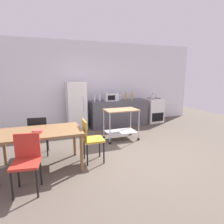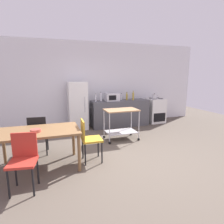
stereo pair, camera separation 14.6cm
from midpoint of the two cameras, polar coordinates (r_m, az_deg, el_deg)
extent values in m
plane|color=brown|center=(4.21, 4.70, -13.94)|extent=(12.00, 12.00, 0.00)
cube|color=white|center=(6.87, -5.94, 8.35)|extent=(8.40, 0.12, 2.90)
cube|color=#4C4C51|center=(6.69, 2.94, -0.32)|extent=(2.00, 0.64, 0.90)
cube|color=brown|center=(3.84, -20.13, -5.47)|extent=(1.50, 0.90, 0.04)
cylinder|color=brown|center=(3.64, -8.66, -12.08)|extent=(0.06, 0.06, 0.71)
cylinder|color=brown|center=(4.40, -28.84, -9.23)|extent=(0.06, 0.06, 0.71)
cylinder|color=brown|center=(4.36, -10.54, -8.15)|extent=(0.06, 0.06, 0.71)
cube|color=#B72D23|center=(3.25, -24.04, -13.70)|extent=(0.46, 0.46, 0.04)
cube|color=#B72D23|center=(3.33, -23.61, -8.97)|extent=(0.38, 0.09, 0.40)
cylinder|color=black|center=(3.26, -27.48, -18.75)|extent=(0.03, 0.03, 0.45)
cylinder|color=black|center=(3.18, -21.29, -19.05)|extent=(0.03, 0.03, 0.45)
cylinder|color=black|center=(3.55, -25.81, -16.09)|extent=(0.03, 0.03, 0.45)
cylinder|color=black|center=(3.47, -20.19, -16.27)|extent=(0.03, 0.03, 0.45)
cube|color=black|center=(4.61, -20.33, -6.11)|extent=(0.43, 0.43, 0.04)
cube|color=black|center=(4.38, -20.75, -4.04)|extent=(0.38, 0.06, 0.40)
cylinder|color=black|center=(4.83, -17.91, -8.22)|extent=(0.03, 0.03, 0.45)
cylinder|color=black|center=(4.86, -21.95, -8.36)|extent=(0.03, 0.03, 0.45)
cylinder|color=black|center=(4.51, -18.14, -9.63)|extent=(0.03, 0.03, 0.45)
cylinder|color=black|center=(4.55, -22.48, -9.76)|extent=(0.03, 0.03, 0.45)
cube|color=gold|center=(3.97, -5.01, -8.19)|extent=(0.41, 0.41, 0.04)
cube|color=gold|center=(3.87, -7.68, -5.34)|extent=(0.04, 0.38, 0.40)
cylinder|color=black|center=(3.94, -1.95, -12.12)|extent=(0.03, 0.03, 0.45)
cylinder|color=black|center=(4.25, -3.16, -10.37)|extent=(0.03, 0.03, 0.45)
cylinder|color=black|center=(3.88, -6.93, -12.63)|extent=(0.03, 0.03, 0.45)
cylinder|color=black|center=(4.19, -7.77, -10.80)|extent=(0.03, 0.03, 0.45)
cube|color=white|center=(7.36, 13.41, 0.45)|extent=(0.60, 0.60, 0.90)
cube|color=black|center=(7.15, 14.63, -1.58)|extent=(0.48, 0.01, 0.32)
cylinder|color=#47474C|center=(7.13, 13.20, 3.85)|extent=(0.16, 0.16, 0.02)
cylinder|color=#47474C|center=(7.27, 14.95, 3.91)|extent=(0.16, 0.16, 0.02)
cylinder|color=#47474C|center=(7.33, 12.21, 4.09)|extent=(0.16, 0.16, 0.02)
cylinder|color=#47474C|center=(7.46, 13.93, 4.14)|extent=(0.16, 0.16, 0.02)
cube|color=white|center=(6.34, -9.63, 1.88)|extent=(0.60, 0.60, 1.55)
cylinder|color=silver|center=(6.06, -7.49, 2.25)|extent=(0.02, 0.02, 0.50)
cube|color=#A37A51|center=(5.18, 3.61, 0.61)|extent=(0.90, 0.56, 0.03)
cube|color=silver|center=(5.33, 3.53, -5.91)|extent=(0.83, 0.52, 0.02)
cylinder|color=silver|center=(4.90, 0.12, -4.63)|extent=(0.02, 0.02, 0.76)
sphere|color=black|center=(5.03, 0.12, -9.19)|extent=(0.07, 0.07, 0.07)
cylinder|color=silver|center=(5.22, 8.89, -3.76)|extent=(0.02, 0.02, 0.76)
sphere|color=black|center=(5.34, 8.75, -8.06)|extent=(0.07, 0.07, 0.07)
cylinder|color=silver|center=(5.35, -1.63, -3.25)|extent=(0.02, 0.02, 0.76)
sphere|color=black|center=(5.47, -1.60, -7.46)|extent=(0.07, 0.07, 0.07)
cylinder|color=silver|center=(5.65, 6.53, -2.54)|extent=(0.02, 0.02, 0.76)
sphere|color=black|center=(5.77, 6.44, -6.55)|extent=(0.07, 0.07, 0.07)
cylinder|color=silver|center=(6.29, -4.25, 4.03)|extent=(0.06, 0.06, 0.21)
cylinder|color=silver|center=(6.27, -4.27, 5.18)|extent=(0.03, 0.03, 0.05)
cylinder|color=black|center=(6.27, -4.27, 5.46)|extent=(0.03, 0.03, 0.01)
cylinder|color=silver|center=(6.44, -2.67, 4.35)|extent=(0.07, 0.07, 0.24)
cylinder|color=silver|center=(6.42, -2.69, 5.65)|extent=(0.03, 0.03, 0.06)
cylinder|color=black|center=(6.42, -2.69, 5.95)|extent=(0.04, 0.04, 0.01)
cube|color=silver|center=(6.46, 0.66, 4.48)|extent=(0.46, 0.34, 0.26)
cube|color=black|center=(6.28, 0.85, 4.29)|extent=(0.25, 0.01, 0.16)
cylinder|color=silver|center=(6.70, 3.41, 4.32)|extent=(0.08, 0.08, 0.17)
cylinder|color=silver|center=(6.69, 3.42, 5.29)|extent=(0.04, 0.04, 0.06)
cylinder|color=black|center=(6.69, 3.42, 5.59)|extent=(0.04, 0.04, 0.01)
cylinder|color=gold|center=(6.73, 5.08, 4.53)|extent=(0.06, 0.06, 0.22)
cylinder|color=gold|center=(6.72, 5.10, 5.67)|extent=(0.03, 0.03, 0.05)
cylinder|color=black|center=(6.72, 5.11, 5.94)|extent=(0.03, 0.03, 0.01)
cylinder|color=gold|center=(6.70, 6.99, 4.64)|extent=(0.06, 0.06, 0.26)
cylinder|color=gold|center=(6.69, 7.02, 5.99)|extent=(0.03, 0.03, 0.06)
cylinder|color=black|center=(6.68, 7.03, 6.30)|extent=(0.03, 0.03, 0.01)
cylinder|color=#B24C3F|center=(3.73, -20.90, -5.24)|extent=(0.19, 0.19, 0.06)
cylinder|color=silver|center=(7.14, 13.22, 4.59)|extent=(0.17, 0.17, 0.16)
sphere|color=black|center=(7.13, 13.25, 5.35)|extent=(0.03, 0.03, 0.03)
cylinder|color=silver|center=(7.20, 14.01, 4.80)|extent=(0.08, 0.02, 0.07)
camera|label=1|loc=(0.07, -89.18, 0.16)|focal=30.49mm
camera|label=2|loc=(0.07, 90.82, -0.16)|focal=30.49mm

